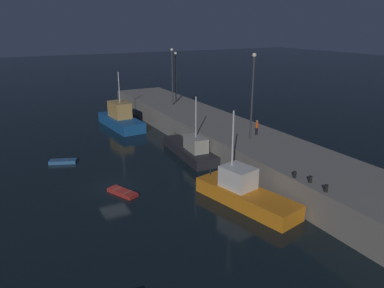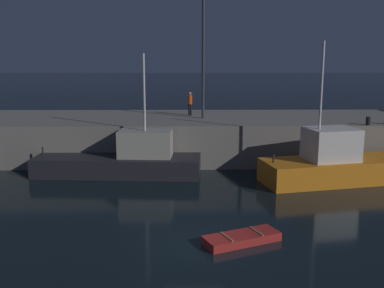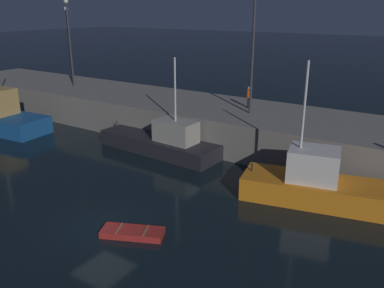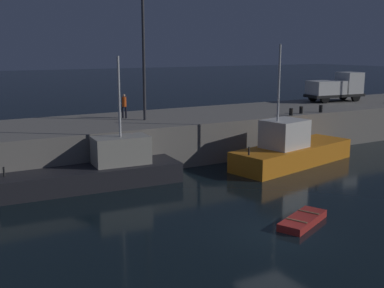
# 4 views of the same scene
# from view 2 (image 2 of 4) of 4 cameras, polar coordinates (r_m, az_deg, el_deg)

# --- Properties ---
(ground_plane) EXTENTS (320.00, 320.00, 0.00)m
(ground_plane) POSITION_cam_2_polar(r_m,az_deg,el_deg) (17.73, 0.29, -12.66)
(ground_plane) COLOR black
(pier_quay) EXTENTS (70.37, 8.38, 2.79)m
(pier_quay) POSITION_cam_2_polar(r_m,az_deg,el_deg) (32.46, -0.18, 0.97)
(pier_quay) COLOR gray
(pier_quay) RESTS_ON ground
(fishing_trawler_red) EXTENTS (10.01, 4.83, 7.88)m
(fishing_trawler_red) POSITION_cam_2_polar(r_m,az_deg,el_deg) (27.28, 18.29, -2.39)
(fishing_trawler_red) COLOR orange
(fishing_trawler_red) RESTS_ON ground
(fishing_boat_blue) EXTENTS (10.09, 3.44, 7.22)m
(fishing_boat_blue) POSITION_cam_2_polar(r_m,az_deg,el_deg) (27.67, -8.57, -2.07)
(fishing_boat_blue) COLOR #232328
(fishing_boat_blue) RESTS_ON ground
(dinghy_orange_near) EXTENTS (3.18, 2.21, 0.37)m
(dinghy_orange_near) POSITION_cam_2_polar(r_m,az_deg,el_deg) (18.06, 6.25, -11.68)
(dinghy_orange_near) COLOR #B22823
(dinghy_orange_near) RESTS_ON ground
(lamp_post_central) EXTENTS (0.44, 0.44, 9.07)m
(lamp_post_central) POSITION_cam_2_polar(r_m,az_deg,el_deg) (31.34, 1.43, 12.76)
(lamp_post_central) COLOR #38383D
(lamp_post_central) RESTS_ON pier_quay
(dockworker) EXTENTS (0.41, 0.42, 1.70)m
(dockworker) POSITION_cam_2_polar(r_m,az_deg,el_deg) (33.02, -0.25, 5.28)
(dockworker) COLOR black
(dockworker) RESTS_ON pier_quay
(bollard_east) EXTENTS (0.28, 0.28, 0.52)m
(bollard_east) POSITION_cam_2_polar(r_m,az_deg,el_deg) (30.60, 21.23, 2.71)
(bollard_east) COLOR black
(bollard_east) RESTS_ON pier_quay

